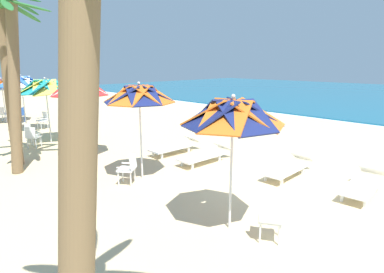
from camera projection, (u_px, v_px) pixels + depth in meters
ground_plane at (275, 188)px, 8.46m from camera, size 80.00×80.00×0.00m
beach_umbrella_0 at (233, 115)px, 5.88m from camera, size 2.01×2.01×2.74m
plastic_chair_0 at (271, 217)px, 5.82m from camera, size 0.61×0.62×0.87m
beach_umbrella_1 at (139, 95)px, 8.62m from camera, size 2.01×2.01×2.81m
plastic_chair_1 at (129, 167)px, 8.61m from camera, size 0.63×0.63×0.87m
beach_umbrella_2 at (79, 89)px, 10.55m from camera, size 1.99×1.99×2.86m
plastic_chair_2 at (71, 150)px, 10.35m from camera, size 0.56×0.58×0.87m
beach_umbrella_3 at (46, 87)px, 12.83m from camera, size 2.23×2.23×2.74m
plastic_chair_3 at (31, 132)px, 12.98m from camera, size 0.51×0.54×0.87m
plastic_chair_4 at (33, 136)px, 12.34m from camera, size 0.63×0.63×0.87m
beach_umbrella_4 at (21, 82)px, 14.90m from camera, size 2.11×2.11×2.78m
plastic_chair_5 at (43, 119)px, 15.97m from camera, size 0.51×0.54×0.87m
beach_umbrella_5 at (1, 83)px, 17.20m from camera, size 2.45×2.45×2.53m
plastic_chair_6 at (2, 113)px, 17.89m from camera, size 0.63×0.63×0.87m
plastic_chair_7 at (20, 114)px, 17.60m from camera, size 0.63×0.63×0.87m
sun_lounger_0 at (364, 183)px, 8.03m from camera, size 0.77×2.18×0.62m
sun_lounger_1 at (288, 167)px, 9.32m from camera, size 0.67×2.16×0.62m
sun_lounger_2 at (205, 154)px, 10.59m from camera, size 0.69×2.16×0.62m
sun_lounger_3 at (175, 146)px, 11.68m from camera, size 0.68×2.16×0.62m
palm_tree_0 at (67, 81)px, 2.10m from camera, size 3.04×2.89×4.85m
palm_tree_1 at (6, 66)px, 9.69m from camera, size 3.40×2.71×5.41m
palm_tree_4 at (11, 71)px, 9.07m from camera, size 3.12×2.71×5.06m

